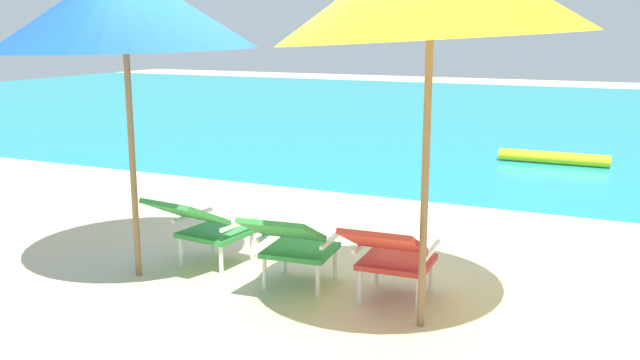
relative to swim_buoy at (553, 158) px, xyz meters
The scene contains 7 objects.
ground_plane 2.26m from the swim_buoy, 124.40° to the right, with size 40.00×40.00×0.00m, color beige.
ocean_band 6.08m from the swim_buoy, 102.09° to the left, with size 40.00×18.00×0.01m, color teal.
swim_buoy is the anchor object (origin of this frame).
lounge_chair_left 6.51m from the swim_buoy, 109.01° to the right, with size 0.64×0.93×0.68m.
lounge_chair_center 6.40m from the swim_buoy, 100.91° to the right, with size 0.61×0.92×0.68m.
lounge_chair_right 6.25m from the swim_buoy, 93.98° to the right, with size 0.58×0.90×0.68m.
beach_umbrella_left 7.26m from the swim_buoy, 111.33° to the right, with size 2.78×2.77×2.50m.
Camera 1 is at (2.39, -4.99, 1.99)m, focal length 39.32 mm.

